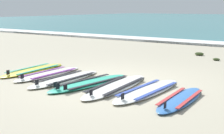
{
  "coord_description": "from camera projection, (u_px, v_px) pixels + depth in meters",
  "views": [
    {
      "loc": [
        3.89,
        -5.76,
        1.67
      ],
      "look_at": [
        -0.35,
        0.49,
        0.25
      ],
      "focal_mm": 51.31,
      "sensor_mm": 36.0,
      "label": 1
    }
  ],
  "objects": [
    {
      "name": "wave_foam_strip",
      "position": [
        222.0,
        44.0,
        14.15
      ],
      "size": [
        80.0,
        1.32,
        0.11
      ],
      "primitive_type": "cube",
      "color": "white",
      "rests_on": "ground"
    },
    {
      "name": "surfboard_6",
      "position": [
        181.0,
        99.0,
        5.75
      ],
      "size": [
        0.58,
        1.93,
        0.18
      ],
      "color": "#3875CC",
      "rests_on": "ground"
    },
    {
      "name": "ground_plane",
      "position": [
        113.0,
        83.0,
        7.14
      ],
      "size": [
        80.0,
        80.0,
        0.0
      ],
      "primitive_type": "plane",
      "color": "#B7AD93"
    },
    {
      "name": "surfboard_0",
      "position": [
        34.0,
        70.0,
        8.42
      ],
      "size": [
        0.7,
        2.23,
        0.18
      ],
      "color": "yellow",
      "rests_on": "ground"
    },
    {
      "name": "seaweed_clump_mid_sand",
      "position": [
        216.0,
        59.0,
        10.13
      ],
      "size": [
        0.22,
        0.18,
        0.08
      ],
      "primitive_type": "ellipsoid",
      "color": "#384723",
      "rests_on": "ground"
    },
    {
      "name": "surfboard_2",
      "position": [
        66.0,
        79.0,
        7.38
      ],
      "size": [
        0.57,
        2.26,
        0.18
      ],
      "color": "silver",
      "rests_on": "ground"
    },
    {
      "name": "surfboard_4",
      "position": [
        116.0,
        86.0,
        6.7
      ],
      "size": [
        0.81,
        2.49,
        0.18
      ],
      "color": "white",
      "rests_on": "ground"
    },
    {
      "name": "surfboard_1",
      "position": [
        49.0,
        74.0,
        7.93
      ],
      "size": [
        0.56,
        2.17,
        0.18
      ],
      "color": "silver",
      "rests_on": "ground"
    },
    {
      "name": "surfboard_5",
      "position": [
        148.0,
        91.0,
        6.34
      ],
      "size": [
        0.64,
        2.32,
        0.18
      ],
      "color": "white",
      "rests_on": "ground"
    },
    {
      "name": "seaweed_clump_near_shoreline",
      "position": [
        199.0,
        54.0,
        11.2
      ],
      "size": [
        0.31,
        0.25,
        0.11
      ],
      "primitive_type": "ellipsoid",
      "color": "#384723",
      "rests_on": "ground"
    },
    {
      "name": "surfboard_3",
      "position": [
        90.0,
        83.0,
        6.98
      ],
      "size": [
        0.86,
        2.33,
        0.18
      ],
      "color": "#2DB793",
      "rests_on": "ground"
    }
  ]
}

